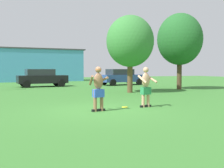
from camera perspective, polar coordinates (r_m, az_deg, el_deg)
ground_plane at (r=10.45m, az=-2.49°, el=-5.62°), size 80.00×80.00×0.00m
player_with_cap at (r=10.21m, az=-2.89°, el=-0.56°), size 0.72×0.60×1.70m
player_in_green at (r=11.40m, az=7.11°, el=-0.41°), size 0.70×0.61×1.68m
frisbee at (r=11.36m, az=2.69°, el=-4.85°), size 0.26×0.26×0.03m
car_blue_near_post at (r=27.04m, az=1.93°, el=1.55°), size 4.44×2.34×1.58m
car_black_far_end at (r=25.14m, az=-14.53°, el=1.32°), size 4.37×2.16×1.58m
outbuilding_behind_lot at (r=36.67m, az=-16.63°, el=3.85°), size 13.41×4.26×4.19m
tree_left_field at (r=18.47m, az=3.82°, el=8.89°), size 3.19×3.19×5.18m
tree_right_field at (r=22.02m, az=14.03°, el=9.05°), size 3.49×3.49×5.90m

